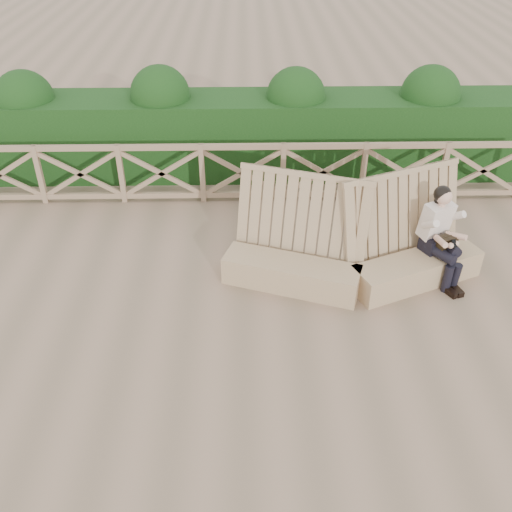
{
  "coord_description": "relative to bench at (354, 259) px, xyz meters",
  "views": [
    {
      "loc": [
        0.06,
        -5.64,
        5.08
      ],
      "look_at": [
        0.18,
        0.4,
        0.9
      ],
      "focal_mm": 40.0,
      "sensor_mm": 36.0,
      "label": 1
    }
  ],
  "objects": [
    {
      "name": "ground",
      "position": [
        -1.61,
        -1.05,
        -0.39
      ],
      "size": [
        60.0,
        60.0,
        0.0
      ],
      "primitive_type": "plane",
      "color": "brown",
      "rests_on": "ground"
    },
    {
      "name": "bench",
      "position": [
        0.0,
        0.0,
        0.0
      ],
      "size": [
        3.81,
        1.45,
        1.55
      ],
      "rotation": [
        0.0,
        0.0,
        0.09
      ],
      "color": "#998257",
      "rests_on": "ground"
    },
    {
      "name": "woman",
      "position": [
        1.22,
        0.11,
        0.36
      ],
      "size": [
        0.65,
        0.94,
        1.43
      ],
      "rotation": [
        0.0,
        0.0,
        0.49
      ],
      "color": "black",
      "rests_on": "ground"
    },
    {
      "name": "guardrail",
      "position": [
        -1.61,
        2.45,
        0.17
      ],
      "size": [
        10.1,
        0.09,
        1.1
      ],
      "color": "#7B6047",
      "rests_on": "ground"
    },
    {
      "name": "hedge",
      "position": [
        -1.61,
        3.65,
        0.36
      ],
      "size": [
        12.0,
        1.2,
        1.5
      ],
      "primitive_type": "cube",
      "color": "black",
      "rests_on": "ground"
    }
  ]
}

